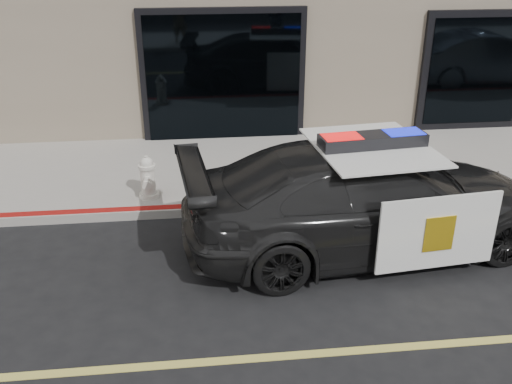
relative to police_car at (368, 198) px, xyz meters
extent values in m
plane|color=black|center=(-0.79, -2.29, -0.79)|extent=(120.00, 120.00, 0.00)
cube|color=gray|center=(-0.79, 2.96, -0.71)|extent=(60.00, 3.50, 0.15)
imported|color=black|center=(0.00, 0.00, -0.01)|extent=(3.28, 5.81, 1.55)
cube|color=white|center=(0.63, -1.05, -0.03)|extent=(1.65, 0.21, 1.04)
cube|color=white|center=(0.40, 1.16, -0.03)|extent=(1.65, 0.21, 1.04)
cube|color=white|center=(0.00, 0.00, 0.78)|extent=(1.74, 2.02, 0.03)
cube|color=gold|center=(0.63, -1.09, -0.03)|extent=(0.41, 0.06, 0.49)
cube|color=black|center=(0.00, 0.00, 0.87)|extent=(1.52, 0.54, 0.18)
cube|color=red|center=(-0.45, -0.05, 0.89)|extent=(0.55, 0.39, 0.17)
cube|color=#0C19CC|center=(0.45, 0.05, 0.89)|extent=(0.55, 0.39, 0.17)
cylinder|color=silver|center=(-3.26, 1.72, -0.60)|extent=(0.34, 0.34, 0.08)
cylinder|color=silver|center=(-3.26, 1.72, -0.33)|extent=(0.24, 0.24, 0.47)
cylinder|color=silver|center=(-3.26, 1.72, -0.07)|extent=(0.29, 0.29, 0.06)
sphere|color=silver|center=(-3.26, 1.72, -0.02)|extent=(0.22, 0.22, 0.22)
cylinder|color=silver|center=(-3.26, 1.72, 0.08)|extent=(0.07, 0.07, 0.07)
cylinder|color=silver|center=(-3.26, 1.88, -0.26)|extent=(0.12, 0.11, 0.12)
cylinder|color=silver|center=(-3.26, 1.56, -0.26)|extent=(0.12, 0.11, 0.12)
cylinder|color=silver|center=(-3.26, 1.54, -0.33)|extent=(0.16, 0.13, 0.16)
camera|label=1|loc=(-2.42, -7.18, 3.55)|focal=40.00mm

